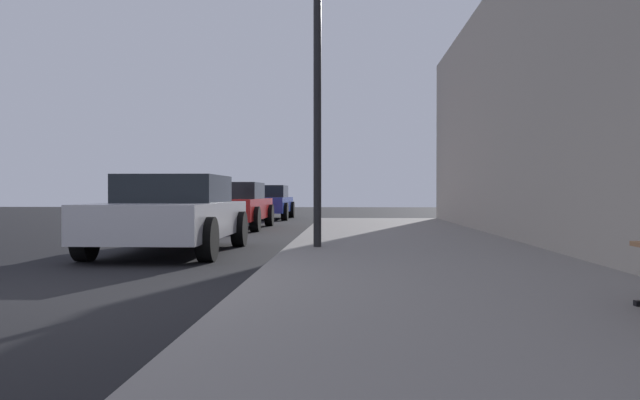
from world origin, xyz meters
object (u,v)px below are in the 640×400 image
street_lamp (317,56)px  car_red (230,205)px  car_silver (172,213)px  car_blue (265,202)px

street_lamp → car_red: size_ratio=0.93×
car_silver → car_red: (-0.39, 7.37, 0.00)m
car_red → car_blue: bearing=-90.8°
car_silver → car_red: size_ratio=0.93×
car_blue → street_lamp: bearing=100.4°
car_silver → car_red: 7.38m
street_lamp → car_silver: 3.46m
car_silver → car_red: same height
car_silver → car_blue: same height
street_lamp → car_blue: bearing=100.4°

